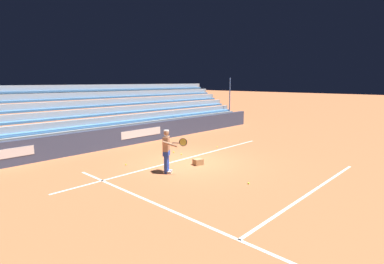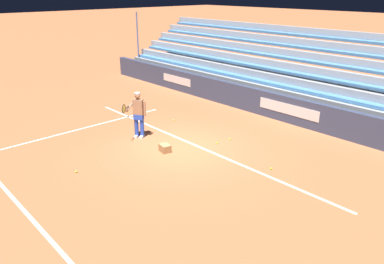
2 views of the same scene
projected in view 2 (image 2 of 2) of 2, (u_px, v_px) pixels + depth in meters
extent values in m
plane|color=#B7663D|center=(182.00, 148.00, 13.03)|extent=(160.00, 160.00, 0.00)
cube|color=white|center=(192.00, 144.00, 13.34)|extent=(12.00, 0.10, 0.01)
cube|color=white|center=(22.00, 144.00, 13.33)|extent=(0.10, 12.00, 0.01)
cube|color=white|center=(20.00, 206.00, 9.56)|extent=(8.22, 0.10, 0.01)
cube|color=#384260|center=(270.00, 104.00, 15.97)|extent=(23.11, 0.24, 1.10)
cube|color=silver|center=(288.00, 109.00, 15.18)|extent=(2.80, 0.01, 0.44)
cube|color=silver|center=(177.00, 80.00, 19.99)|extent=(2.20, 0.01, 0.40)
cube|color=#9EA3A8|center=(303.00, 94.00, 17.61)|extent=(21.96, 4.00, 1.10)
cube|color=#4C89CC|center=(285.00, 86.00, 16.37)|extent=(21.52, 0.40, 0.12)
cube|color=#9EA3A8|center=(288.00, 82.00, 16.50)|extent=(21.96, 0.24, 0.45)
cube|color=#4C89CC|center=(296.00, 73.00, 16.71)|extent=(21.52, 0.40, 0.12)
cube|color=#9EA3A8|center=(300.00, 69.00, 16.84)|extent=(21.96, 0.24, 0.45)
cube|color=#4C89CC|center=(307.00, 61.00, 17.06)|extent=(21.52, 0.40, 0.12)
cube|color=#9EA3A8|center=(310.00, 57.00, 17.18)|extent=(21.96, 0.24, 0.45)
cube|color=#4C89CC|center=(317.00, 49.00, 17.40)|extent=(21.52, 0.40, 0.12)
cube|color=#9EA3A8|center=(321.00, 46.00, 17.52)|extent=(21.96, 0.24, 0.45)
cube|color=#4C89CC|center=(327.00, 38.00, 17.74)|extent=(21.52, 0.40, 0.12)
cube|color=#9EA3A8|center=(330.00, 34.00, 17.86)|extent=(21.96, 0.24, 0.45)
cylinder|color=#4C70B2|center=(138.00, 44.00, 23.23)|extent=(0.08, 0.08, 3.85)
cylinder|color=blue|center=(142.00, 126.00, 13.81)|extent=(0.15, 0.15, 0.88)
cylinder|color=blue|center=(136.00, 126.00, 13.85)|extent=(0.15, 0.15, 0.88)
cube|color=white|center=(142.00, 137.00, 13.89)|extent=(0.25, 0.29, 0.09)
cube|color=white|center=(136.00, 136.00, 13.94)|extent=(0.25, 0.29, 0.09)
cube|color=blue|center=(139.00, 117.00, 13.70)|extent=(0.40, 0.37, 0.20)
cube|color=#A37556|center=(138.00, 107.00, 13.56)|extent=(0.42, 0.38, 0.58)
sphere|color=#A37556|center=(137.00, 96.00, 13.40)|extent=(0.21, 0.21, 0.21)
cylinder|color=white|center=(137.00, 93.00, 13.37)|extent=(0.20, 0.20, 0.05)
cylinder|color=#A37556|center=(145.00, 108.00, 13.53)|extent=(0.09, 0.09, 0.56)
cylinder|color=#A37556|center=(130.00, 107.00, 13.42)|extent=(0.40, 0.53, 0.24)
cylinder|color=black|center=(127.00, 107.00, 13.18)|extent=(0.20, 0.27, 0.03)
torus|color=black|center=(124.00, 109.00, 12.91)|extent=(0.20, 0.27, 0.31)
cylinder|color=#D6D14C|center=(124.00, 109.00, 12.91)|extent=(0.16, 0.23, 0.27)
cube|color=#A87F51|center=(165.00, 148.00, 12.69)|extent=(0.45, 0.37, 0.26)
sphere|color=#CCE533|center=(217.00, 143.00, 13.35)|extent=(0.07, 0.07, 0.07)
sphere|color=#CCE533|center=(230.00, 139.00, 13.69)|extent=(0.07, 0.07, 0.07)
sphere|color=#CCE533|center=(76.00, 172.00, 11.27)|extent=(0.07, 0.07, 0.07)
sphere|color=#CCE533|center=(173.00, 120.00, 15.63)|extent=(0.07, 0.07, 0.07)
sphere|color=#CCE533|center=(271.00, 169.00, 11.47)|extent=(0.07, 0.07, 0.07)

